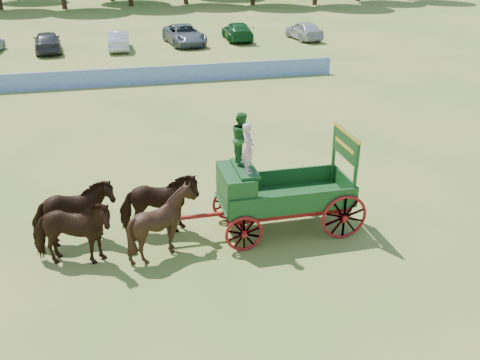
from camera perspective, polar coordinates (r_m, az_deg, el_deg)
ground at (r=16.21m, az=-6.24°, el=-5.71°), size 160.00×160.00×0.00m
horse_lead_left at (r=14.91m, az=-17.48°, el=-5.42°), size 2.47×1.52×1.94m
horse_lead_right at (r=15.88m, az=-17.30°, el=-3.47°), size 2.43×1.38×1.94m
horse_wheel_left at (r=14.86m, az=-8.24°, el=-4.53°), size 2.11×1.97×1.95m
horse_wheel_right at (r=15.83m, az=-8.65°, el=-2.64°), size 2.33×1.11×1.94m
farm_dray at (r=15.55m, az=2.34°, el=-0.31°), size 6.00×2.00×3.67m
sponsor_banner at (r=32.83m, az=-12.34°, el=10.68°), size 26.00×0.08×1.05m
parked_cars at (r=44.49m, az=-18.88°, el=13.86°), size 42.75×7.78×1.62m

